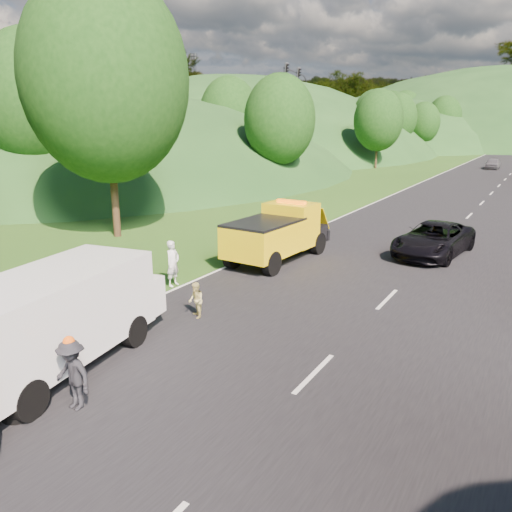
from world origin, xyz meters
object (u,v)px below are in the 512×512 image
Objects in this scene: tow_truck at (278,233)px; passing_suv at (432,255)px; child at (196,318)px; suitcase at (155,285)px; worker at (76,408)px; white_van at (54,316)px; woman at (174,286)px; spare_tire at (20,416)px.

tow_truck reaches higher than passing_suv.
tow_truck is 5.32× the size of child.
passing_suv reaches higher than suitcase.
passing_suv is (5.63, 4.27, -1.23)m from tow_truck.
child is at bearing 102.95° from worker.
passing_suv is at bearing 61.02° from white_van.
tow_truck is 6.29m from suitcase.
tow_truck is 3.51× the size of woman.
woman is at bearing 118.86° from worker.
child is 1.87× the size of suitcase.
woman is 0.32× the size of passing_suv.
tow_truck is at bearing 136.53° from child.
passing_suv is (5.56, 15.72, -1.39)m from white_van.
white_van is at bearing -62.94° from child.
child is 6.12m from spare_tire.
white_van reaches higher than spare_tire.
white_van is 10.34× the size of spare_tire.
worker reaches higher than child.
child is 12.30m from passing_suv.
spare_tire is 0.13× the size of passing_suv.
child is (0.97, -7.11, -1.23)m from tow_truck.
tow_truck reaches higher than woman.
tow_truck reaches higher than suitcase.
tow_truck is 5.46m from woman.
suitcase is 0.11× the size of passing_suv.
tow_truck is 3.83× the size of worker.
spare_tire is at bearing -97.59° from passing_suv.
worker is at bearing -61.09° from suitcase.
suitcase is 12.62m from passing_suv.
suitcase is 0.85× the size of spare_tire.
woman is at bearing 108.45° from spare_tire.
white_van reaches higher than woman.
woman reaches higher than suitcase.
passing_suv reaches higher than child.
worker is 1.09m from spare_tire.
worker is at bearing 46.17° from spare_tire.
worker is (0.88, -5.34, 0.00)m from child.
child is 5.41m from worker.
woman reaches higher than worker.
spare_tire is (2.73, -8.17, 0.00)m from woman.
passing_suv is at bearing 54.33° from suitcase.
woman is 8.16m from worker.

